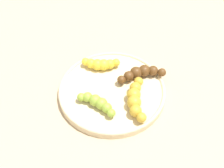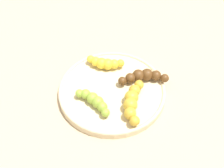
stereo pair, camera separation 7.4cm
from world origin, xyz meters
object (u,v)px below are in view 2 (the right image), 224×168
at_px(fruit_bowl, 112,90).
at_px(banana_overripe, 143,76).
at_px(banana_spotted, 132,101).
at_px(banana_green, 94,101).
at_px(banana_yellow, 105,63).

distance_m(fruit_bowl, banana_overripe, 0.09).
distance_m(fruit_bowl, banana_spotted, 0.08).
xyz_separation_m(fruit_bowl, banana_green, (-0.03, 0.06, 0.02)).
bearing_deg(fruit_bowl, banana_green, 115.26).
xyz_separation_m(fruit_bowl, banana_yellow, (0.08, -0.02, 0.02)).
xyz_separation_m(banana_overripe, banana_yellow, (0.09, 0.07, -0.00)).
bearing_deg(banana_green, banana_yellow, 31.20).
relative_size(fruit_bowl, banana_yellow, 3.11).
relative_size(banana_spotted, banana_overripe, 0.92).
height_order(banana_spotted, banana_overripe, banana_spotted).
height_order(banana_spotted, banana_green, banana_spotted).
bearing_deg(banana_yellow, banana_spotted, 38.27).
xyz_separation_m(banana_spotted, banana_green, (0.04, 0.09, -0.00)).
bearing_deg(banana_overripe, banana_green, 116.72).
bearing_deg(banana_yellow, fruit_bowl, 24.87).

